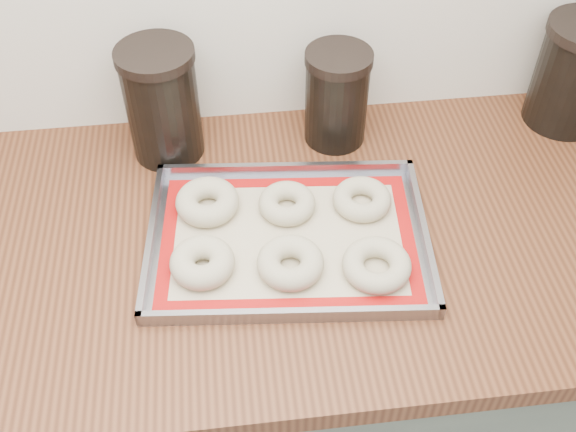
{
  "coord_description": "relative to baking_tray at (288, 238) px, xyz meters",
  "views": [
    {
      "loc": [
        -0.27,
        0.92,
        1.74
      ],
      "look_at": [
        -0.18,
        1.65,
        0.96
      ],
      "focal_mm": 42.0,
      "sensor_mm": 36.0,
      "label": 1
    }
  ],
  "objects": [
    {
      "name": "cabinet",
      "position": [
        0.18,
        0.02,
        -0.48
      ],
      "size": [
        3.0,
        0.65,
        0.86
      ],
      "primitive_type": "cube",
      "color": "slate",
      "rests_on": "floor"
    },
    {
      "name": "bagel_back_mid",
      "position": [
        0.01,
        0.07,
        0.01
      ],
      "size": [
        0.11,
        0.11,
        0.03
      ],
      "primitive_type": "torus",
      "rotation": [
        0.0,
        0.0,
        0.12
      ],
      "color": "#BEB393",
      "rests_on": "baking_mat"
    },
    {
      "name": "bagel_back_right",
      "position": [
        0.14,
        0.06,
        0.01
      ],
      "size": [
        0.1,
        0.1,
        0.03
      ],
      "primitive_type": "torus",
      "rotation": [
        0.0,
        0.0,
        0.0
      ],
      "color": "#BEB393",
      "rests_on": "baking_mat"
    },
    {
      "name": "canister_right",
      "position": [
        0.58,
        0.26,
        0.1
      ],
      "size": [
        0.16,
        0.16,
        0.21
      ],
      "color": "black",
      "rests_on": "countertop"
    },
    {
      "name": "bagel_front_right",
      "position": [
        0.13,
        -0.09,
        0.01
      ],
      "size": [
        0.12,
        0.12,
        0.03
      ],
      "primitive_type": "torus",
      "rotation": [
        0.0,
        0.0,
        0.15
      ],
      "color": "#BEB393",
      "rests_on": "baking_mat"
    },
    {
      "name": "bagel_front_mid",
      "position": [
        -0.0,
        -0.07,
        0.02
      ],
      "size": [
        0.14,
        0.14,
        0.04
      ],
      "primitive_type": "torus",
      "rotation": [
        0.0,
        0.0,
        -0.33
      ],
      "color": "#BEB393",
      "rests_on": "baking_mat"
    },
    {
      "name": "canister_mid",
      "position": [
        0.12,
        0.26,
        0.09
      ],
      "size": [
        0.12,
        0.12,
        0.19
      ],
      "color": "black",
      "rests_on": "countertop"
    },
    {
      "name": "countertop",
      "position": [
        0.18,
        0.02,
        -0.03
      ],
      "size": [
        3.06,
        0.68,
        0.04
      ],
      "primitive_type": "cube",
      "color": "brown",
      "rests_on": "cabinet"
    },
    {
      "name": "bagel_front_left",
      "position": [
        -0.14,
        -0.05,
        0.02
      ],
      "size": [
        0.13,
        0.13,
        0.04
      ],
      "primitive_type": "torus",
      "rotation": [
        0.0,
        0.0,
        -0.26
      ],
      "color": "#BEB393",
      "rests_on": "baking_mat"
    },
    {
      "name": "canister_left",
      "position": [
        -0.2,
        0.25,
        0.1
      ],
      "size": [
        0.14,
        0.14,
        0.22
      ],
      "color": "black",
      "rests_on": "countertop"
    },
    {
      "name": "baking_mat",
      "position": [
        -0.0,
        0.0,
        -0.0
      ],
      "size": [
        0.44,
        0.33,
        0.0
      ],
      "rotation": [
        0.0,
        0.0,
        -0.09
      ],
      "color": "#C6B793",
      "rests_on": "baking_tray"
    },
    {
      "name": "baking_tray",
      "position": [
        0.0,
        0.0,
        0.0
      ],
      "size": [
        0.49,
        0.37,
        0.03
      ],
      "rotation": [
        0.0,
        0.0,
        -0.09
      ],
      "color": "gray",
      "rests_on": "countertop"
    },
    {
      "name": "bagel_back_left",
      "position": [
        -0.13,
        0.08,
        0.02
      ],
      "size": [
        0.11,
        0.11,
        0.04
      ],
      "primitive_type": "torus",
      "rotation": [
        0.0,
        0.0,
        -0.05
      ],
      "color": "#BEB393",
      "rests_on": "baking_mat"
    }
  ]
}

